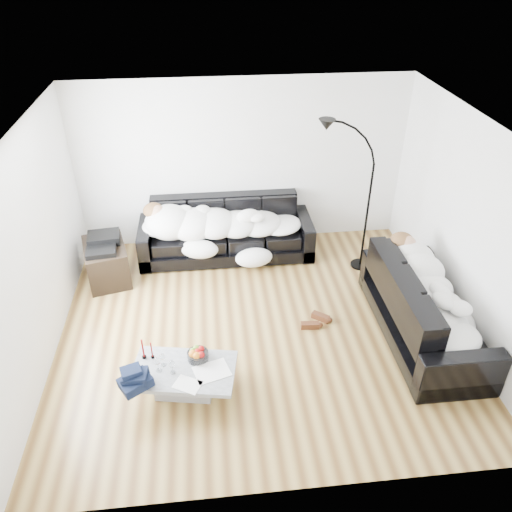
{
  "coord_description": "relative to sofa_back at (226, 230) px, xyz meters",
  "views": [
    {
      "loc": [
        -0.55,
        -4.83,
        4.3
      ],
      "look_at": [
        0.0,
        0.3,
        0.9
      ],
      "focal_mm": 35.0,
      "sensor_mm": 36.0,
      "label": 1
    }
  ],
  "objects": [
    {
      "name": "navy_jacket",
      "position": [
        -1.09,
        -2.94,
        0.06
      ],
      "size": [
        0.39,
        0.34,
        0.17
      ],
      "primitive_type": null,
      "rotation": [
        0.0,
        0.0,
        0.22
      ],
      "color": "black",
      "rests_on": "coffee_table"
    },
    {
      "name": "av_cabinet",
      "position": [
        -1.75,
        -0.48,
        -0.15
      ],
      "size": [
        0.74,
        0.92,
        0.56
      ],
      "primitive_type": "cube",
      "rotation": [
        0.0,
        0.0,
        0.25
      ],
      "color": "black",
      "rests_on": "ground"
    },
    {
      "name": "wine_glass_b",
      "position": [
        -0.88,
        -2.73,
        -0.02
      ],
      "size": [
        0.09,
        0.09,
        0.18
      ],
      "primitive_type": "cylinder",
      "rotation": [
        0.0,
        0.0,
        -0.22
      ],
      "color": "white",
      "rests_on": "coffee_table"
    },
    {
      "name": "ground",
      "position": [
        0.3,
        -1.79,
        -0.43
      ],
      "size": [
        5.0,
        5.0,
        0.0
      ],
      "primitive_type": "plane",
      "color": "brown",
      "rests_on": "ground"
    },
    {
      "name": "wine_glass_c",
      "position": [
        -0.73,
        -2.78,
        -0.03
      ],
      "size": [
        0.08,
        0.08,
        0.16
      ],
      "primitive_type": "cylinder",
      "rotation": [
        0.0,
        0.0,
        0.15
      ],
      "color": "white",
      "rests_on": "coffee_table"
    },
    {
      "name": "candle_left",
      "position": [
        -1.05,
        -2.52,
        0.03
      ],
      "size": [
        0.06,
        0.06,
        0.26
      ],
      "primitive_type": "cylinder",
      "rotation": [
        0.0,
        0.0,
        -0.19
      ],
      "color": "maroon",
      "rests_on": "coffee_table"
    },
    {
      "name": "newspaper_b",
      "position": [
        -0.57,
        -2.97,
        -0.1
      ],
      "size": [
        0.34,
        0.3,
        0.01
      ],
      "primitive_type": "cube",
      "rotation": [
        0.0,
        0.0,
        -0.49
      ],
      "color": "silver",
      "rests_on": "coffee_table"
    },
    {
      "name": "wine_glass_a",
      "position": [
        -0.84,
        -2.66,
        -0.03
      ],
      "size": [
        0.09,
        0.09,
        0.16
      ],
      "primitive_type": "cylinder",
      "rotation": [
        0.0,
        0.0,
        -0.34
      ],
      "color": "white",
      "rests_on": "coffee_table"
    },
    {
      "name": "shoes",
      "position": [
        1.04,
        -1.8,
        -0.39
      ],
      "size": [
        0.46,
        0.38,
        0.09
      ],
      "primitive_type": null,
      "rotation": [
        0.0,
        0.0,
        -0.27
      ],
      "color": "#472311",
      "rests_on": "ground"
    },
    {
      "name": "wall_back",
      "position": [
        0.3,
        0.46,
        0.87
      ],
      "size": [
        5.0,
        0.02,
        2.6
      ],
      "primitive_type": "cube",
      "color": "silver",
      "rests_on": "ground"
    },
    {
      "name": "ceiling",
      "position": [
        0.3,
        -1.79,
        2.17
      ],
      "size": [
        5.0,
        5.0,
        0.0
      ],
      "primitive_type": "plane",
      "color": "white",
      "rests_on": "ground"
    },
    {
      "name": "sleeper_right",
      "position": [
        2.32,
        -2.12,
        0.22
      ],
      "size": [
        0.8,
        1.9,
        0.47
      ],
      "primitive_type": null,
      "rotation": [
        0.0,
        0.0,
        1.57
      ],
      "color": "white",
      "rests_on": "sofa_right"
    },
    {
      "name": "floor_lamp",
      "position": [
        2.0,
        -0.55,
        0.58
      ],
      "size": [
        0.78,
        0.47,
        2.02
      ],
      "primitive_type": null,
      "rotation": [
        0.0,
        0.0,
        0.25
      ],
      "color": "black",
      "rests_on": "ground"
    },
    {
      "name": "coffee_table",
      "position": [
        -0.62,
        -2.74,
        -0.27
      ],
      "size": [
        1.21,
        0.84,
        0.32
      ],
      "primitive_type": "cube",
      "rotation": [
        0.0,
        0.0,
        -0.18
      ],
      "color": "#939699",
      "rests_on": "ground"
    },
    {
      "name": "stereo",
      "position": [
        -1.75,
        -0.48,
        0.19
      ],
      "size": [
        0.48,
        0.39,
        0.13
      ],
      "primitive_type": "cube",
      "rotation": [
        0.0,
        0.0,
        0.12
      ],
      "color": "black",
      "rests_on": "av_cabinet"
    },
    {
      "name": "wall_right",
      "position": [
        2.8,
        -1.79,
        0.87
      ],
      "size": [
        0.02,
        4.5,
        2.6
      ],
      "primitive_type": "cube",
      "color": "silver",
      "rests_on": "ground"
    },
    {
      "name": "teal_cushion",
      "position": [
        2.26,
        -1.43,
        0.29
      ],
      "size": [
        0.42,
        0.38,
        0.2
      ],
      "primitive_type": "ellipsoid",
      "rotation": [
        0.0,
        0.0,
        0.24
      ],
      "color": "#0E6563",
      "rests_on": "sofa_right"
    },
    {
      "name": "newspaper_a",
      "position": [
        -0.32,
        -2.81,
        -0.1
      ],
      "size": [
        0.43,
        0.38,
        0.01
      ],
      "primitive_type": "cube",
      "rotation": [
        0.0,
        0.0,
        0.3
      ],
      "color": "silver",
      "rests_on": "coffee_table"
    },
    {
      "name": "sofa_back",
      "position": [
        0.0,
        0.0,
        0.0
      ],
      "size": [
        2.63,
        0.91,
        0.86
      ],
      "primitive_type": "cube",
      "color": "black",
      "rests_on": "ground"
    },
    {
      "name": "sleeper_back",
      "position": [
        0.0,
        -0.05,
        0.21
      ],
      "size": [
        2.23,
        0.77,
        0.45
      ],
      "primitive_type": null,
      "color": "white",
      "rests_on": "sofa_back"
    },
    {
      "name": "sofa_right",
      "position": [
        2.32,
        -2.12,
        0.02
      ],
      "size": [
        0.95,
        2.22,
        0.9
      ],
      "primitive_type": "cube",
      "rotation": [
        0.0,
        0.0,
        1.57
      ],
      "color": "black",
      "rests_on": "ground"
    },
    {
      "name": "candle_right",
      "position": [
        -0.96,
        -2.53,
        -0.0
      ],
      "size": [
        0.04,
        0.04,
        0.21
      ],
      "primitive_type": "cylinder",
      "rotation": [
        0.0,
        0.0,
        0.01
      ],
      "color": "maroon",
      "rests_on": "coffee_table"
    },
    {
      "name": "fruit_bowl",
      "position": [
        -0.46,
        -2.6,
        -0.03
      ],
      "size": [
        0.28,
        0.28,
        0.15
      ],
      "primitive_type": "cylinder",
      "rotation": [
        0.0,
        0.0,
        -0.23
      ],
      "color": "white",
      "rests_on": "coffee_table"
    },
    {
      "name": "wall_left",
      "position": [
        -2.2,
        -1.79,
        0.87
      ],
      "size": [
        0.02,
        4.5,
        2.6
      ],
      "primitive_type": "cube",
      "color": "silver",
      "rests_on": "ground"
    }
  ]
}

